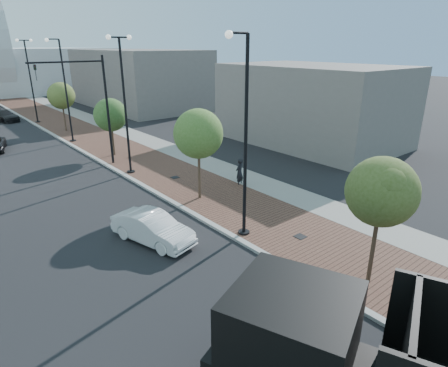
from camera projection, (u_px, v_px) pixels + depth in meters
sidewalk at (81, 127)px, 41.78m from camera, size 7.00×140.00×0.12m
concrete_strip at (104, 124)px, 43.39m from camera, size 2.40×140.00×0.13m
curb at (48, 132)px, 39.69m from camera, size 0.30×140.00×0.14m
white_sedan at (152, 228)px, 17.49m from camera, size 2.54×4.48×1.40m
dark_car_far at (4, 116)px, 45.21m from camera, size 3.08×4.84×1.31m
pedestrian at (239, 172)px, 24.40m from camera, size 0.78×0.64×1.85m
streetlight_1 at (244, 149)px, 16.76m from camera, size 1.44×0.56×9.21m
streetlight_2 at (125, 106)px, 25.36m from camera, size 1.72×0.56×9.28m
streetlight_3 at (65, 96)px, 34.15m from camera, size 1.44×0.56×9.21m
streetlight_4 at (31, 81)px, 42.75m from camera, size 1.72×0.56×9.28m
traffic_mast at (94, 100)px, 26.94m from camera, size 5.09×0.20×8.00m
tree_0 at (382, 192)px, 13.30m from camera, size 2.54×2.52×5.09m
tree_1 at (199, 134)px, 21.22m from camera, size 2.82×2.82×5.39m
tree_2 at (111, 115)px, 30.12m from camera, size 2.64×2.63×4.73m
tree_3 at (62, 96)px, 38.69m from camera, size 2.71×2.71×5.12m
commercial_block_ne at (138, 79)px, 55.11m from camera, size 12.00×22.00×8.00m
commercial_block_e at (311, 104)px, 34.73m from camera, size 10.00×16.00×7.00m
utility_cover_1 at (300, 236)px, 17.91m from camera, size 0.50×0.50×0.02m
utility_cover_2 at (175, 177)px, 25.88m from camera, size 0.50×0.50×0.02m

